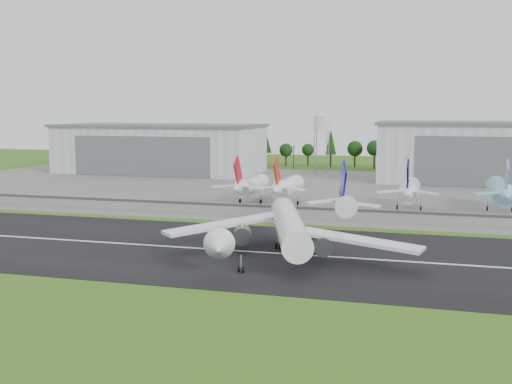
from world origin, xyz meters
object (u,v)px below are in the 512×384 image
(parked_jet_skyblue, at_px, (501,191))
(main_airliner, at_px, (288,232))
(parked_jet_red_b, at_px, (286,187))
(parked_jet_red_a, at_px, (249,186))
(parked_jet_navy, at_px, (409,191))

(parked_jet_skyblue, bearing_deg, main_airliner, -123.63)
(parked_jet_red_b, distance_m, parked_jet_skyblue, 64.32)
(parked_jet_red_a, height_order, parked_jet_navy, parked_jet_navy)
(main_airliner, relative_size, parked_jet_red_a, 1.86)
(parked_jet_skyblue, bearing_deg, parked_jet_navy, -169.15)
(parked_jet_red_b, bearing_deg, parked_jet_red_a, 179.99)
(parked_jet_red_a, height_order, parked_jet_skyblue, parked_jet_skyblue)
(main_airliner, height_order, parked_jet_navy, main_airliner)
(parked_jet_red_a, xyz_separation_m, parked_jet_red_b, (12.24, -0.00, -0.01))
(parked_jet_red_a, distance_m, parked_jet_navy, 50.13)
(parked_jet_navy, bearing_deg, main_airliner, -107.92)
(parked_jet_red_b, bearing_deg, main_airliner, -76.37)
(main_airliner, distance_m, parked_jet_skyblue, 86.49)
(parked_jet_navy, bearing_deg, parked_jet_red_b, -179.95)
(main_airliner, height_order, parked_jet_red_a, main_airliner)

